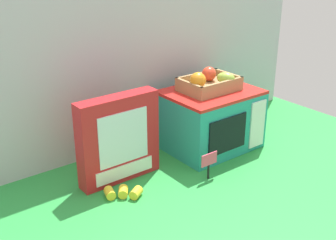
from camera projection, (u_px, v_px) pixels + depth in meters
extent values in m
plane|color=green|center=(181.00, 157.00, 1.71)|extent=(1.70, 1.70, 0.00)
cube|color=#B7BABF|center=(146.00, 51.00, 1.73)|extent=(1.61, 0.03, 0.76)
cube|color=teal|center=(210.00, 120.00, 1.76)|extent=(0.36, 0.28, 0.23)
cube|color=red|center=(211.00, 92.00, 1.71)|extent=(0.36, 0.28, 0.01)
cube|color=black|center=(228.00, 135.00, 1.63)|extent=(0.19, 0.01, 0.14)
cube|color=white|center=(257.00, 124.00, 1.72)|extent=(0.08, 0.01, 0.19)
cube|color=#A37F51|center=(209.00, 87.00, 1.71)|extent=(0.22, 0.16, 0.03)
cube|color=#A37F51|center=(222.00, 85.00, 1.65)|extent=(0.22, 0.01, 0.02)
cube|color=#A37F51|center=(197.00, 76.00, 1.75)|extent=(0.22, 0.01, 0.02)
cube|color=#A37F51|center=(189.00, 85.00, 1.64)|extent=(0.01, 0.16, 0.02)
cube|color=#A37F51|center=(228.00, 76.00, 1.76)|extent=(0.01, 0.16, 0.02)
ellipsoid|color=#9EC647|center=(226.00, 78.00, 1.69)|extent=(0.07, 0.09, 0.05)
sphere|color=orange|center=(198.00, 80.00, 1.64)|extent=(0.06, 0.06, 0.06)
sphere|color=#E04228|center=(209.00, 74.00, 1.72)|extent=(0.06, 0.06, 0.06)
cube|color=red|center=(119.00, 139.00, 1.50)|extent=(0.30, 0.06, 0.31)
cube|color=silver|center=(124.00, 138.00, 1.47)|extent=(0.19, 0.00, 0.19)
cube|color=white|center=(125.00, 171.00, 1.52)|extent=(0.23, 0.00, 0.05)
cylinder|color=black|center=(208.00, 171.00, 1.55)|extent=(0.01, 0.01, 0.06)
cube|color=#F44C6B|center=(209.00, 159.00, 1.53)|extent=(0.07, 0.00, 0.05)
cylinder|color=yellow|center=(136.00, 193.00, 1.44)|extent=(0.06, 0.05, 0.03)
cylinder|color=yellow|center=(123.00, 192.00, 1.45)|extent=(0.05, 0.06, 0.03)
cylinder|color=yellow|center=(110.00, 193.00, 1.44)|extent=(0.04, 0.05, 0.03)
sphere|color=red|center=(257.00, 121.00, 1.97)|extent=(0.07, 0.07, 0.07)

